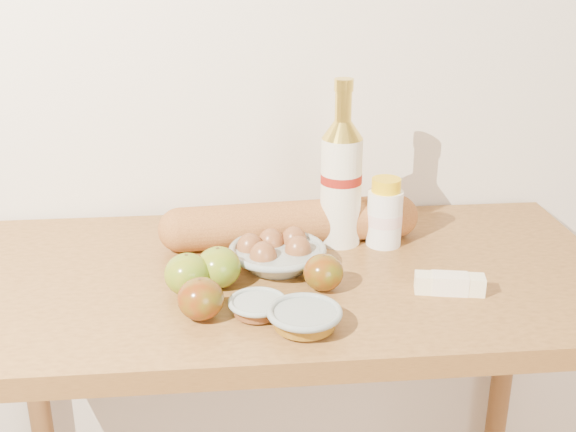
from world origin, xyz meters
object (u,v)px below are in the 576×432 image
object	(u,v)px
table	(286,330)
cream_bottle	(385,214)
egg_bowl	(277,254)
bourbon_bottle	(341,179)
baguette	(291,223)

from	to	relation	value
table	cream_bottle	distance (m)	0.29
table	egg_bowl	size ratio (longest dim) A/B	5.37
table	bourbon_bottle	xyz separation A→B (m)	(0.12, 0.12, 0.26)
cream_bottle	egg_bowl	bearing A→B (deg)	-158.35
egg_bowl	baguette	xyz separation A→B (m)	(0.04, 0.10, 0.02)
table	bourbon_bottle	distance (m)	0.31
bourbon_bottle	cream_bottle	world-z (taller)	bourbon_bottle
egg_bowl	cream_bottle	bearing A→B (deg)	20.43
table	baguette	size ratio (longest dim) A/B	2.30
table	cream_bottle	size ratio (longest dim) A/B	8.80
table	bourbon_bottle	world-z (taller)	bourbon_bottle
table	baguette	bearing A→B (deg)	80.70
cream_bottle	bourbon_bottle	bearing A→B (deg)	169.96
table	baguette	distance (m)	0.21
cream_bottle	egg_bowl	xyz separation A→B (m)	(-0.22, -0.08, -0.04)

